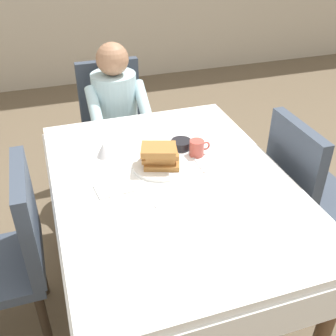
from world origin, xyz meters
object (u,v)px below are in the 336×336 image
(syrup_pitcher, at_px, (103,150))
(diner_person, at_px, (117,110))
(chair_diner, at_px, (113,119))
(breakfast_stack, at_px, (160,155))
(dining_table_main, at_px, (172,196))
(bowl_butter, at_px, (181,144))
(spoon_near_edge, at_px, (169,201))
(knife_right_of_plate, at_px, (197,162))
(chair_left_side, at_px, (12,249))
(plate_breakfast, at_px, (160,165))
(chair_right_side, at_px, (304,187))
(cup_coffee, at_px, (197,148))
(fork_left_of_plate, at_px, (124,175))

(syrup_pitcher, bearing_deg, diner_person, 73.20)
(chair_diner, xyz_separation_m, breakfast_stack, (0.04, -1.04, 0.28))
(dining_table_main, relative_size, breakfast_stack, 6.90)
(diner_person, relative_size, bowl_butter, 10.18)
(syrup_pitcher, bearing_deg, spoon_near_edge, -66.53)
(breakfast_stack, xyz_separation_m, syrup_pitcher, (-0.25, 0.19, -0.03))
(chair_diner, bearing_deg, knife_right_of_plate, 102.40)
(chair_left_side, bearing_deg, syrup_pitcher, -57.19)
(diner_person, height_order, plate_breakfast, diner_person)
(bowl_butter, distance_m, syrup_pitcher, 0.41)
(diner_person, distance_m, chair_left_side, 1.25)
(chair_right_side, height_order, bowl_butter, chair_right_side)
(breakfast_stack, bearing_deg, chair_diner, 92.16)
(chair_diner, bearing_deg, breakfast_stack, 92.16)
(cup_coffee, height_order, syrup_pitcher, cup_coffee)
(chair_right_side, distance_m, bowl_butter, 0.73)
(cup_coffee, height_order, bowl_butter, cup_coffee)
(knife_right_of_plate, bearing_deg, chair_left_side, 95.33)
(diner_person, height_order, syrup_pitcher, diner_person)
(chair_diner, bearing_deg, cup_coffee, 104.61)
(chair_diner, distance_m, plate_breakfast, 1.06)
(chair_right_side, relative_size, fork_left_of_plate, 5.17)
(dining_table_main, relative_size, diner_person, 1.36)
(plate_breakfast, distance_m, bowl_butter, 0.22)
(diner_person, bearing_deg, fork_left_of_plate, 80.58)
(chair_left_side, height_order, spoon_near_edge, chair_left_side)
(chair_left_side, height_order, breakfast_stack, chair_left_side)
(dining_table_main, distance_m, plate_breakfast, 0.17)
(knife_right_of_plate, height_order, spoon_near_edge, same)
(dining_table_main, distance_m, chair_diner, 1.18)
(chair_right_side, distance_m, syrup_pitcher, 1.12)
(bowl_butter, bearing_deg, knife_right_of_plate, -80.24)
(dining_table_main, bearing_deg, chair_diner, 92.91)
(bowl_butter, xyz_separation_m, fork_left_of_plate, (-0.35, -0.16, -0.02))
(dining_table_main, xyz_separation_m, knife_right_of_plate, (0.17, 0.12, 0.09))
(fork_left_of_plate, bearing_deg, dining_table_main, -116.25)
(chair_right_side, xyz_separation_m, breakfast_stack, (-0.79, 0.13, 0.28))
(spoon_near_edge, bearing_deg, breakfast_stack, 65.73)
(syrup_pitcher, distance_m, knife_right_of_plate, 0.49)
(bowl_butter, distance_m, knife_right_of_plate, 0.17)
(plate_breakfast, height_order, knife_right_of_plate, plate_breakfast)
(bowl_butter, relative_size, fork_left_of_plate, 0.61)
(plate_breakfast, bearing_deg, breakfast_stack, -119.10)
(chair_right_side, height_order, chair_left_side, same)
(dining_table_main, height_order, syrup_pitcher, syrup_pitcher)
(diner_person, bearing_deg, breakfast_stack, 92.55)
(plate_breakfast, bearing_deg, dining_table_main, -82.51)
(plate_breakfast, height_order, breakfast_stack, breakfast_stack)
(syrup_pitcher, bearing_deg, bowl_butter, -5.99)
(chair_diner, relative_size, cup_coffee, 8.23)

